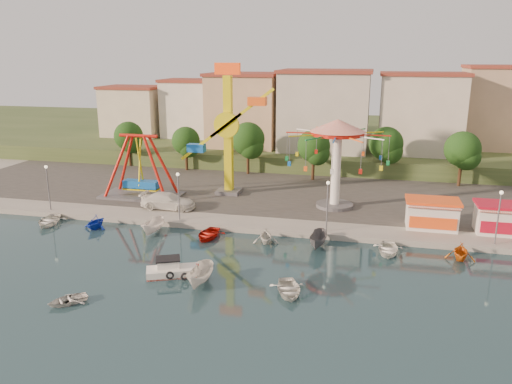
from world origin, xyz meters
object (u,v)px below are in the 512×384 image
(cabin_motorboat, at_px, (173,270))
(skiff, at_px, (201,276))
(kamikaze_tower, at_px, (231,134))
(rowboat_a, at_px, (289,289))
(van, at_px, (168,201))
(pirate_ship_ride, at_px, (140,167))
(wave_swinger, at_px, (337,144))

(cabin_motorboat, relative_size, skiff, 1.19)
(cabin_motorboat, bearing_deg, kamikaze_tower, 69.73)
(rowboat_a, bearing_deg, van, 118.02)
(pirate_ship_ride, height_order, skiff, pirate_ship_ride)
(skiff, height_order, van, van)
(pirate_ship_ride, distance_m, wave_swinger, 24.55)
(wave_swinger, bearing_deg, kamikaze_tower, 168.32)
(pirate_ship_ride, height_order, wave_swinger, wave_swinger)
(rowboat_a, distance_m, skiff, 7.22)
(skiff, distance_m, van, 19.77)
(van, bearing_deg, kamikaze_tower, -36.23)
(wave_swinger, height_order, rowboat_a, wave_swinger)
(kamikaze_tower, xyz_separation_m, van, (-5.47, -7.93, -6.88))
(pirate_ship_ride, height_order, kamikaze_tower, kamikaze_tower)
(wave_swinger, bearing_deg, pirate_ship_ride, -177.36)
(kamikaze_tower, relative_size, rowboat_a, 4.31)
(pirate_ship_ride, bearing_deg, rowboat_a, -43.16)
(cabin_motorboat, xyz_separation_m, van, (-7.06, 15.88, 1.09))
(pirate_ship_ride, relative_size, wave_swinger, 0.86)
(kamikaze_tower, relative_size, cabin_motorboat, 3.37)
(cabin_motorboat, xyz_separation_m, skiff, (2.89, -1.18, 0.37))
(pirate_ship_ride, xyz_separation_m, van, (5.32, -4.04, -2.87))
(cabin_motorboat, bearing_deg, wave_swinger, 36.51)
(kamikaze_tower, distance_m, cabin_motorboat, 25.17)
(wave_swinger, height_order, cabin_motorboat, wave_swinger)
(cabin_motorboat, bearing_deg, skiff, -46.30)
(wave_swinger, relative_size, skiff, 2.81)
(kamikaze_tower, height_order, wave_swinger, kamikaze_tower)
(pirate_ship_ride, bearing_deg, skiff, -54.11)
(rowboat_a, xyz_separation_m, van, (-17.17, 17.04, 1.13))
(wave_swinger, bearing_deg, skiff, -111.96)
(pirate_ship_ride, bearing_deg, van, -37.23)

